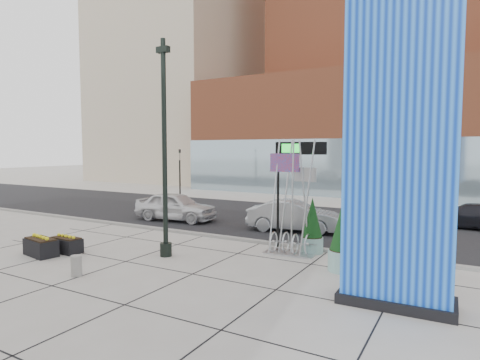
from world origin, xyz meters
The scene contains 20 objects.
ground centered at (0.00, 0.00, 0.00)m, with size 160.00×160.00×0.00m, color #9E9991.
street_asphalt centered at (0.00, 10.00, 0.01)m, with size 80.00×12.00×0.02m, color black.
curb_edge centered at (0.00, 4.00, 0.06)m, with size 80.00×0.30×0.12m, color gray.
tower_podium centered at (1.00, 27.00, 5.50)m, with size 34.00×10.00×11.00m, color #AD5432.
tower_glass_front centered at (1.00, 22.20, 2.50)m, with size 34.00×0.60×5.00m, color #8CA5B2.
building_beige_left centered at (-26.00, 34.00, 17.00)m, with size 18.00×20.00×34.00m, color tan.
blue_pylon centered at (7.21, -0.50, 4.67)m, with size 2.93×1.37×9.66m.
lamp_post centered at (-1.22, 0.32, 3.34)m, with size 0.51×0.45×8.17m.
public_art_sculpture centered at (2.82, 3.00, 1.17)m, with size 2.02×1.10×4.46m.
concrete_bollard centered at (-2.14, -3.00, 0.34)m, with size 0.35×0.35×0.67m, color gray.
overhead_street_sign centered at (2.65, 3.80, 3.77)m, with size 2.04×0.74×4.39m.
round_planter_east centered at (6.75, 1.80, 1.23)m, with size 1.04×1.04×2.61m.
round_planter_mid centered at (5.20, 1.80, 1.19)m, with size 1.00×1.00×2.51m.
round_planter_west centered at (3.48, 3.60, 1.04)m, with size 0.88×0.88×2.20m.
box_planter_north centered at (-5.46, -2.00, 0.37)m, with size 1.57×0.97×0.81m.
box_planter_south centered at (-5.02, -1.20, 0.33)m, with size 1.34×0.71×0.72m.
car_white_west centered at (-5.74, 6.59, 0.81)m, with size 1.92×4.77×1.63m, color silver.
car_silver_mid centered at (1.31, 7.10, 0.76)m, with size 1.61×4.62×1.52m, color #979A9E.
car_dark_east centered at (8.94, 12.24, 0.65)m, with size 1.81×4.45×1.29m, color black.
traffic_signal centered at (-12.00, 15.00, 2.30)m, with size 0.15×0.18×4.10m.
Camera 1 is at (8.69, -11.43, 4.08)m, focal length 30.00 mm.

